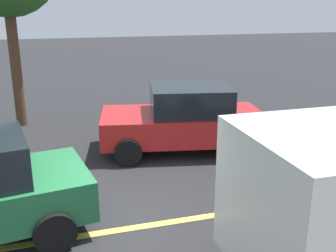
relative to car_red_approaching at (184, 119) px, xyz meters
The scene contains 3 objects.
ground_plane 4.29m from the car_red_approaching, 127.93° to the right, with size 80.00×80.00×0.00m, color #262628.
lane_marking_centre 3.44m from the car_red_approaching, 82.88° to the right, with size 28.00×0.16×0.01m, color #E0D14C.
car_red_approaching is the anchor object (origin of this frame).
Camera 1 is at (-0.50, -5.71, 3.56)m, focal length 42.39 mm.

